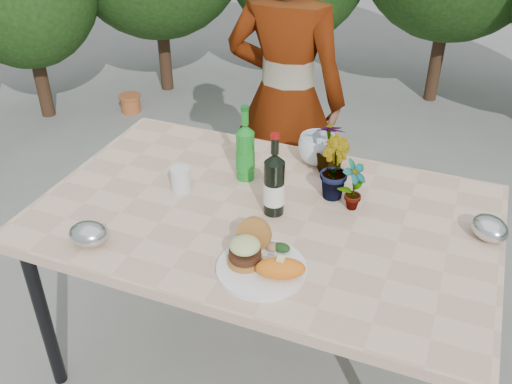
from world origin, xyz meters
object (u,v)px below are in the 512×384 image
at_px(patio_table, 264,224).
at_px(person, 286,100).
at_px(dinner_plate, 262,269).
at_px(wine_bottle, 274,185).

distance_m(patio_table, person, 0.87).
height_order(dinner_plate, person, person).
relative_size(patio_table, person, 1.01).
bearing_deg(patio_table, dinner_plate, -70.47).
bearing_deg(patio_table, wine_bottle, 14.60).
relative_size(patio_table, wine_bottle, 5.19).
height_order(wine_bottle, person, person).
relative_size(patio_table, dinner_plate, 5.71).
height_order(patio_table, dinner_plate, dinner_plate).
height_order(dinner_plate, wine_bottle, wine_bottle).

